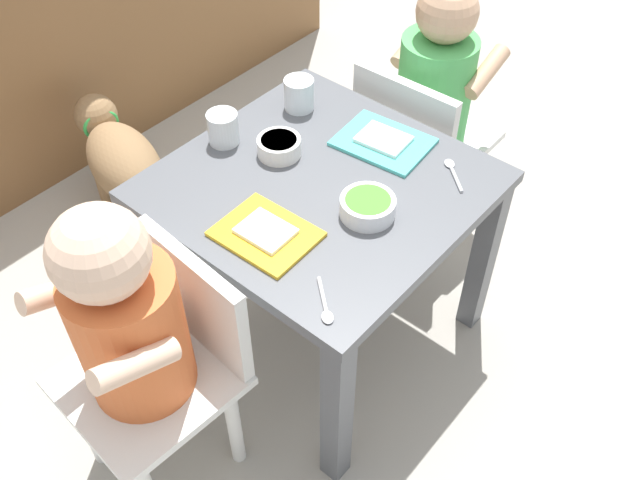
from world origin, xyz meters
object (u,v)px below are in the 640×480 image
(veggie_bowl_near, at_px, (279,146))
(food_tray_left, at_px, (266,233))
(water_cup_left, at_px, (223,130))
(spoon_by_right_tray, at_px, (325,305))
(dining_table, at_px, (320,212))
(spoon_by_left_tray, at_px, (453,171))
(seated_child_left, at_px, (134,326))
(seated_child_right, at_px, (432,91))
(dog, at_px, (121,157))
(food_tray_right, at_px, (383,141))
(water_cup_right, at_px, (299,96))
(cereal_bowl_left_side, at_px, (368,206))

(veggie_bowl_near, bearing_deg, food_tray_left, -143.17)
(water_cup_left, distance_m, spoon_by_right_tray, 0.48)
(dining_table, bearing_deg, spoon_by_left_tray, -43.70)
(dining_table, distance_m, spoon_by_right_tray, 0.32)
(seated_child_left, bearing_deg, water_cup_left, 27.18)
(veggie_bowl_near, xyz_separation_m, spoon_by_right_tray, (-0.24, -0.32, -0.02))
(seated_child_right, distance_m, spoon_by_left_tray, 0.34)
(veggie_bowl_near, relative_size, spoon_by_right_tray, 1.04)
(dog, bearing_deg, water_cup_left, -91.00)
(veggie_bowl_near, bearing_deg, dog, 93.66)
(food_tray_left, xyz_separation_m, spoon_by_left_tray, (0.36, -0.16, -0.00))
(food_tray_right, relative_size, water_cup_right, 2.81)
(seated_child_right, xyz_separation_m, food_tray_right, (-0.27, -0.06, 0.04))
(seated_child_left, bearing_deg, food_tray_left, -8.28)
(dining_table, bearing_deg, seated_child_right, 4.52)
(dog, bearing_deg, seated_child_left, -122.96)
(spoon_by_left_tray, bearing_deg, water_cup_right, 94.85)
(water_cup_left, height_order, spoon_by_right_tray, water_cup_left)
(seated_child_right, distance_m, veggie_bowl_near, 0.44)
(dining_table, distance_m, seated_child_left, 0.45)
(water_cup_left, bearing_deg, seated_child_right, -22.38)
(veggie_bowl_near, bearing_deg, cereal_bowl_left_side, -95.96)
(seated_child_right, bearing_deg, water_cup_right, 151.26)
(cereal_bowl_left_side, height_order, spoon_by_left_tray, cereal_bowl_left_side)
(water_cup_left, height_order, cereal_bowl_left_side, water_cup_left)
(seated_child_right, relative_size, dog, 1.64)
(water_cup_left, xyz_separation_m, cereal_bowl_left_side, (0.02, -0.36, -0.01))
(dining_table, distance_m, spoon_by_left_tray, 0.27)
(water_cup_left, distance_m, cereal_bowl_left_side, 0.36)
(spoon_by_right_tray, bearing_deg, water_cup_left, 65.57)
(dining_table, height_order, seated_child_left, seated_child_left)
(dining_table, xyz_separation_m, dog, (-0.02, 0.67, -0.20))
(dog, xyz_separation_m, food_tray_right, (0.20, -0.69, 0.28))
(spoon_by_left_tray, bearing_deg, food_tray_right, 95.41)
(food_tray_left, bearing_deg, spoon_by_right_tray, -106.78)
(water_cup_left, height_order, water_cup_right, water_cup_right)
(dining_table, height_order, seated_child_right, seated_child_right)
(food_tray_right, relative_size, spoon_by_right_tray, 2.32)
(seated_child_left, relative_size, water_cup_right, 10.02)
(seated_child_left, distance_m, dog, 0.82)
(water_cup_left, height_order, veggie_bowl_near, water_cup_left)
(food_tray_left, height_order, spoon_by_left_tray, food_tray_left)
(seated_child_left, xyz_separation_m, spoon_by_right_tray, (0.22, -0.22, 0.03))
(water_cup_left, bearing_deg, spoon_by_left_tray, -61.88)
(water_cup_left, bearing_deg, spoon_by_right_tray, -114.43)
(seated_child_left, bearing_deg, water_cup_right, 16.17)
(seated_child_right, relative_size, food_tray_left, 3.89)
(water_cup_left, height_order, spoon_by_left_tray, water_cup_left)
(seated_child_left, distance_m, food_tray_right, 0.62)
(dog, bearing_deg, food_tray_right, -74.08)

